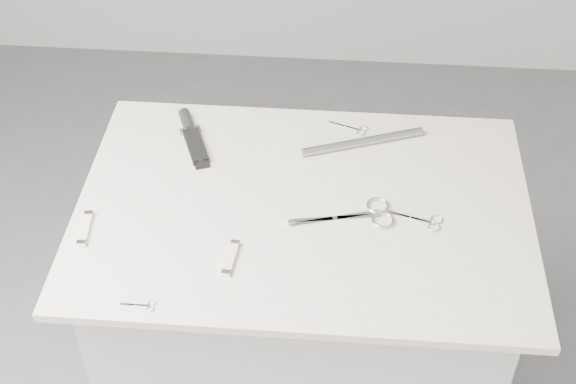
# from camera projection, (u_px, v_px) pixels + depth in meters

# --- Properties ---
(plinth) EXTENTS (0.90, 0.60, 0.90)m
(plinth) POSITION_uv_depth(u_px,v_px,m) (301.00, 336.00, 2.08)
(plinth) COLOR #B9B9B7
(plinth) RESTS_ON ground
(display_board) EXTENTS (1.00, 0.70, 0.02)m
(display_board) POSITION_uv_depth(u_px,v_px,m) (303.00, 208.00, 1.77)
(display_board) COLOR beige
(display_board) RESTS_ON plinth
(large_shears) EXTENTS (0.23, 0.11, 0.01)m
(large_shears) POSITION_uv_depth(u_px,v_px,m) (364.00, 215.00, 1.74)
(large_shears) COLOR silver
(large_shears) RESTS_ON display_board
(embroidery_scissors_a) EXTENTS (0.12, 0.06, 0.00)m
(embroidery_scissors_a) POSITION_uv_depth(u_px,v_px,m) (425.00, 221.00, 1.73)
(embroidery_scissors_a) COLOR silver
(embroidery_scissors_a) RESTS_ON display_board
(embroidery_scissors_b) EXTENTS (0.10, 0.06, 0.00)m
(embroidery_scissors_b) POSITION_uv_depth(u_px,v_px,m) (354.00, 129.00, 1.97)
(embroidery_scissors_b) COLOR silver
(embroidery_scissors_b) RESTS_ON display_board
(tiny_scissors) EXTENTS (0.07, 0.03, 0.00)m
(tiny_scissors) POSITION_uv_depth(u_px,v_px,m) (143.00, 306.00, 1.55)
(tiny_scissors) COLOR silver
(tiny_scissors) RESTS_ON display_board
(sheathed_knife) EXTENTS (0.10, 0.20, 0.03)m
(sheathed_knife) POSITION_uv_depth(u_px,v_px,m) (192.00, 135.00, 1.94)
(sheathed_knife) COLOR black
(sheathed_knife) RESTS_ON display_board
(pocket_knife_a) EXTENTS (0.03, 0.10, 0.01)m
(pocket_knife_a) POSITION_uv_depth(u_px,v_px,m) (85.00, 228.00, 1.70)
(pocket_knife_a) COLOR beige
(pocket_knife_a) RESTS_ON display_board
(pocket_knife_b) EXTENTS (0.03, 0.10, 0.01)m
(pocket_knife_b) POSITION_uv_depth(u_px,v_px,m) (231.00, 258.00, 1.64)
(pocket_knife_b) COLOR beige
(pocket_knife_b) RESTS_ON display_board
(metal_rail) EXTENTS (0.29, 0.12, 0.02)m
(metal_rail) POSITION_uv_depth(u_px,v_px,m) (363.00, 142.00, 1.91)
(metal_rail) COLOR gray
(metal_rail) RESTS_ON display_board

